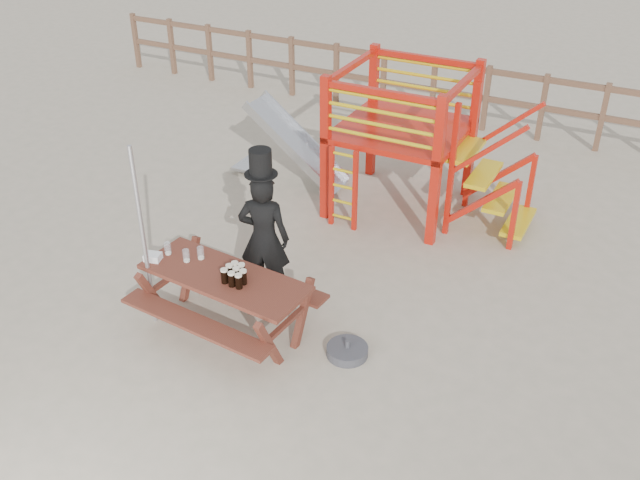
# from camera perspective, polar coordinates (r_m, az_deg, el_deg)

# --- Properties ---
(ground) EXTENTS (60.00, 60.00, 0.00)m
(ground) POSITION_cam_1_polar(r_m,az_deg,el_deg) (8.09, -4.84, -7.77)
(ground) COLOR #B4A38C
(ground) RESTS_ON ground
(back_fence) EXTENTS (15.09, 0.09, 1.20)m
(back_fence) POSITION_cam_1_polar(r_m,az_deg,el_deg) (13.44, 11.13, 11.93)
(back_fence) COLOR brown
(back_fence) RESTS_ON ground
(playground_fort) EXTENTS (4.71, 1.84, 2.10)m
(playground_fort) POSITION_cam_1_polar(r_m,az_deg,el_deg) (10.25, 6.10, 8.14)
(playground_fort) COLOR red
(playground_fort) RESTS_ON ground
(picnic_table) EXTENTS (2.01, 1.47, 0.74)m
(picnic_table) POSITION_cam_1_polar(r_m,az_deg,el_deg) (7.96, -7.55, -4.44)
(picnic_table) COLOR brown
(picnic_table) RESTS_ON ground
(man_with_hat) EXTENTS (0.69, 0.55, 1.94)m
(man_with_hat) POSITION_cam_1_polar(r_m,az_deg,el_deg) (8.22, -4.51, 0.39)
(man_with_hat) COLOR black
(man_with_hat) RESTS_ON ground
(metal_pole) EXTENTS (0.05, 0.05, 2.20)m
(metal_pole) POSITION_cam_1_polar(r_m,az_deg,el_deg) (7.91, -13.94, 0.05)
(metal_pole) COLOR #B2B2B7
(metal_pole) RESTS_ON ground
(parasol_base) EXTENTS (0.45, 0.45, 0.19)m
(parasol_base) POSITION_cam_1_polar(r_m,az_deg,el_deg) (7.81, 2.20, -8.86)
(parasol_base) COLOR #3B3B40
(parasol_base) RESTS_ON ground
(paper_bag) EXTENTS (0.21, 0.18, 0.08)m
(paper_bag) POSITION_cam_1_polar(r_m,az_deg,el_deg) (8.19, -13.23, -1.32)
(paper_bag) COLOR white
(paper_bag) RESTS_ON picnic_table
(stout_pints) EXTENTS (0.27, 0.26, 0.17)m
(stout_pints) POSITION_cam_1_polar(r_m,az_deg,el_deg) (7.65, -6.81, -2.78)
(stout_pints) COLOR black
(stout_pints) RESTS_ON picnic_table
(empty_glasses) EXTENTS (0.46, 0.20, 0.15)m
(empty_glasses) POSITION_cam_1_polar(r_m,az_deg,el_deg) (8.14, -10.77, -1.01)
(empty_glasses) COLOR silver
(empty_glasses) RESTS_ON picnic_table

